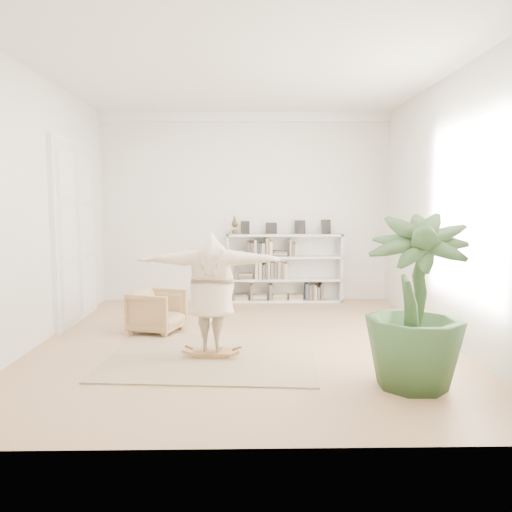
{
  "coord_description": "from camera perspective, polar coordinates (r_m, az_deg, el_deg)",
  "views": [
    {
      "loc": [
        0.02,
        -6.66,
        1.88
      ],
      "look_at": [
        0.16,
        0.4,
        1.14
      ],
      "focal_mm": 35.0,
      "sensor_mm": 36.0,
      "label": 1
    }
  ],
  "objects": [
    {
      "name": "person",
      "position": [
        6.07,
        -5.12,
        -3.8
      ],
      "size": [
        1.81,
        0.62,
        1.45
      ],
      "primitive_type": "imported",
      "rotation": [
        0.0,
        0.0,
        3.06
      ],
      "color": "beige",
      "rests_on": "rocker_board"
    },
    {
      "name": "rocker_board",
      "position": [
        6.25,
        -5.05,
        -10.87
      ],
      "size": [
        0.5,
        0.33,
        0.1
      ],
      "rotation": [
        0.0,
        0.0,
        -0.08
      ],
      "color": "olive",
      "rests_on": "rug"
    },
    {
      "name": "doors",
      "position": [
        8.43,
        -20.0,
        2.39
      ],
      "size": [
        0.09,
        1.78,
        2.92
      ],
      "color": "white",
      "rests_on": "floor"
    },
    {
      "name": "bookshelf",
      "position": [
        9.58,
        3.21,
        -1.45
      ],
      "size": [
        2.2,
        0.35,
        1.64
      ],
      "color": "silver",
      "rests_on": "floor"
    },
    {
      "name": "floor",
      "position": [
        6.92,
        -1.28,
        -9.74
      ],
      "size": [
        6.0,
        6.0,
        0.0
      ],
      "primitive_type": "plane",
      "color": "tan",
      "rests_on": "ground"
    },
    {
      "name": "armchair",
      "position": [
        7.46,
        -11.23,
        -6.23
      ],
      "size": [
        0.86,
        0.85,
        0.62
      ],
      "primitive_type": "imported",
      "rotation": [
        0.0,
        0.0,
        1.25
      ],
      "color": "tan",
      "rests_on": "floor"
    },
    {
      "name": "room_shell",
      "position": [
        9.74,
        -1.28,
        15.65
      ],
      "size": [
        6.0,
        6.0,
        6.0
      ],
      "color": "silver",
      "rests_on": "floor"
    },
    {
      "name": "houseplant",
      "position": [
        5.32,
        17.7,
        -4.98
      ],
      "size": [
        1.25,
        1.25,
        1.78
      ],
      "primitive_type": "imported",
      "rotation": [
        0.0,
        0.0,
        -0.31
      ],
      "color": "#2D4C26",
      "rests_on": "floor"
    },
    {
      "name": "rug",
      "position": [
        6.27,
        -5.04,
        -11.36
      ],
      "size": [
        2.65,
        2.19,
        0.02
      ],
      "primitive_type": "cube",
      "rotation": [
        0.0,
        0.0,
        -0.08
      ],
      "color": "tan",
      "rests_on": "floor"
    }
  ]
}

